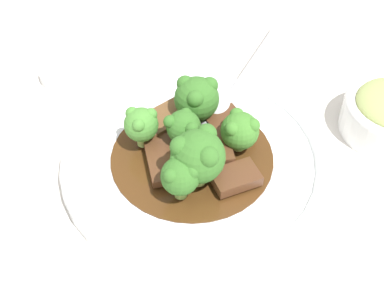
{
  "coord_description": "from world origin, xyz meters",
  "views": [
    {
      "loc": [
        0.32,
        -0.21,
        0.43
      ],
      "look_at": [
        0.0,
        0.0,
        0.03
      ],
      "focal_mm": 50.0,
      "sensor_mm": 36.0,
      "label": 1
    }
  ],
  "objects_px": {
    "main_plate": "(192,160)",
    "sauce_dish": "(65,72)",
    "beef_strip_0": "(215,148)",
    "broccoli_floret_1": "(240,130)",
    "beef_strip_3": "(229,127)",
    "beef_strip_4": "(235,177)",
    "serving_spoon": "(226,99)",
    "beef_strip_2": "(163,158)",
    "broccoli_floret_0": "(198,156)",
    "broccoli_floret_4": "(180,176)",
    "beef_strip_1": "(162,121)",
    "broccoli_floret_5": "(141,124)",
    "broccoli_floret_2": "(197,98)",
    "broccoli_floret_3": "(181,128)"
  },
  "relations": [
    {
      "from": "beef_strip_3",
      "to": "broccoli_floret_2",
      "type": "bearing_deg",
      "value": -151.91
    },
    {
      "from": "main_plate",
      "to": "beef_strip_2",
      "type": "relative_size",
      "value": 3.71
    },
    {
      "from": "beef_strip_3",
      "to": "beef_strip_4",
      "type": "distance_m",
      "value": 0.07
    },
    {
      "from": "main_plate",
      "to": "beef_strip_0",
      "type": "relative_size",
      "value": 4.79
    },
    {
      "from": "main_plate",
      "to": "broccoli_floret_3",
      "type": "relative_size",
      "value": 6.16
    },
    {
      "from": "main_plate",
      "to": "beef_strip_4",
      "type": "distance_m",
      "value": 0.06
    },
    {
      "from": "beef_strip_3",
      "to": "broccoli_floret_2",
      "type": "relative_size",
      "value": 1.0
    },
    {
      "from": "beef_strip_2",
      "to": "broccoli_floret_0",
      "type": "distance_m",
      "value": 0.05
    },
    {
      "from": "beef_strip_0",
      "to": "broccoli_floret_3",
      "type": "height_order",
      "value": "broccoli_floret_3"
    },
    {
      "from": "broccoli_floret_1",
      "to": "broccoli_floret_3",
      "type": "xyz_separation_m",
      "value": [
        -0.04,
        -0.05,
        0.0
      ]
    },
    {
      "from": "beef_strip_3",
      "to": "broccoli_floret_5",
      "type": "distance_m",
      "value": 0.1
    },
    {
      "from": "broccoli_floret_0",
      "to": "broccoli_floret_4",
      "type": "relative_size",
      "value": 1.31
    },
    {
      "from": "broccoli_floret_0",
      "to": "broccoli_floret_4",
      "type": "height_order",
      "value": "broccoli_floret_0"
    },
    {
      "from": "serving_spoon",
      "to": "sauce_dish",
      "type": "relative_size",
      "value": 3.42
    },
    {
      "from": "broccoli_floret_1",
      "to": "broccoli_floret_5",
      "type": "relative_size",
      "value": 0.97
    },
    {
      "from": "beef_strip_1",
      "to": "sauce_dish",
      "type": "height_order",
      "value": "beef_strip_1"
    },
    {
      "from": "broccoli_floret_4",
      "to": "broccoli_floret_5",
      "type": "relative_size",
      "value": 1.02
    },
    {
      "from": "broccoli_floret_1",
      "to": "broccoli_floret_4",
      "type": "relative_size",
      "value": 0.95
    },
    {
      "from": "beef_strip_3",
      "to": "broccoli_floret_4",
      "type": "distance_m",
      "value": 0.11
    },
    {
      "from": "broccoli_floret_0",
      "to": "beef_strip_1",
      "type": "bearing_deg",
      "value": 171.58
    },
    {
      "from": "beef_strip_4",
      "to": "serving_spoon",
      "type": "height_order",
      "value": "serving_spoon"
    },
    {
      "from": "beef_strip_1",
      "to": "beef_strip_2",
      "type": "relative_size",
      "value": 0.82
    },
    {
      "from": "beef_strip_0",
      "to": "beef_strip_3",
      "type": "distance_m",
      "value": 0.04
    },
    {
      "from": "beef_strip_1",
      "to": "beef_strip_4",
      "type": "bearing_deg",
      "value": 9.08
    },
    {
      "from": "main_plate",
      "to": "broccoli_floret_2",
      "type": "xyz_separation_m",
      "value": [
        -0.04,
        0.03,
        0.04
      ]
    },
    {
      "from": "serving_spoon",
      "to": "broccoli_floret_2",
      "type": "bearing_deg",
      "value": -85.89
    },
    {
      "from": "serving_spoon",
      "to": "broccoli_floret_4",
      "type": "bearing_deg",
      "value": -54.52
    },
    {
      "from": "broccoli_floret_2",
      "to": "sauce_dish",
      "type": "bearing_deg",
      "value": -155.03
    },
    {
      "from": "beef_strip_1",
      "to": "broccoli_floret_2",
      "type": "bearing_deg",
      "value": 69.29
    },
    {
      "from": "main_plate",
      "to": "sauce_dish",
      "type": "height_order",
      "value": "main_plate"
    },
    {
      "from": "beef_strip_3",
      "to": "broccoli_floret_1",
      "type": "xyz_separation_m",
      "value": [
        0.03,
        -0.01,
        0.02
      ]
    },
    {
      "from": "main_plate",
      "to": "beef_strip_3",
      "type": "height_order",
      "value": "beef_strip_3"
    },
    {
      "from": "main_plate",
      "to": "sauce_dish",
      "type": "xyz_separation_m",
      "value": [
        -0.22,
        -0.05,
        -0.0
      ]
    },
    {
      "from": "sauce_dish",
      "to": "broccoli_floret_5",
      "type": "bearing_deg",
      "value": 4.22
    },
    {
      "from": "beef_strip_2",
      "to": "broccoli_floret_1",
      "type": "xyz_separation_m",
      "value": [
        0.03,
        0.08,
        0.02
      ]
    },
    {
      "from": "beef_strip_3",
      "to": "beef_strip_4",
      "type": "relative_size",
      "value": 1.07
    },
    {
      "from": "beef_strip_0",
      "to": "broccoli_floret_1",
      "type": "relative_size",
      "value": 1.29
    },
    {
      "from": "broccoli_floret_2",
      "to": "serving_spoon",
      "type": "relative_size",
      "value": 0.25
    },
    {
      "from": "beef_strip_0",
      "to": "beef_strip_1",
      "type": "xyz_separation_m",
      "value": [
        -0.07,
        -0.02,
        -0.0
      ]
    },
    {
      "from": "broccoli_floret_3",
      "to": "broccoli_floret_5",
      "type": "relative_size",
      "value": 0.97
    },
    {
      "from": "beef_strip_4",
      "to": "sauce_dish",
      "type": "bearing_deg",
      "value": -166.93
    },
    {
      "from": "broccoli_floret_1",
      "to": "broccoli_floret_4",
      "type": "distance_m",
      "value": 0.09
    },
    {
      "from": "main_plate",
      "to": "beef_strip_3",
      "type": "relative_size",
      "value": 5.0
    },
    {
      "from": "main_plate",
      "to": "beef_strip_2",
      "type": "distance_m",
      "value": 0.03
    },
    {
      "from": "beef_strip_0",
      "to": "broccoli_floret_2",
      "type": "bearing_deg",
      "value": 166.04
    },
    {
      "from": "broccoli_floret_0",
      "to": "broccoli_floret_3",
      "type": "bearing_deg",
      "value": 165.43
    },
    {
      "from": "serving_spoon",
      "to": "broccoli_floret_0",
      "type": "bearing_deg",
      "value": -50.16
    },
    {
      "from": "broccoli_floret_3",
      "to": "serving_spoon",
      "type": "bearing_deg",
      "value": 109.57
    },
    {
      "from": "broccoli_floret_4",
      "to": "broccoli_floret_5",
      "type": "xyz_separation_m",
      "value": [
        -0.08,
        0.0,
        -0.0
      ]
    },
    {
      "from": "beef_strip_3",
      "to": "serving_spoon",
      "type": "height_order",
      "value": "same"
    }
  ]
}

